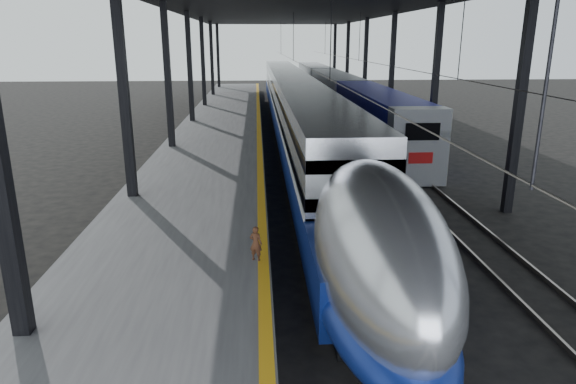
{
  "coord_description": "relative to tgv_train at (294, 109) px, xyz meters",
  "views": [
    {
      "loc": [
        -0.8,
        -14.9,
        6.92
      ],
      "look_at": [
        0.2,
        1.72,
        2.0
      ],
      "focal_mm": 32.0,
      "sensor_mm": 36.0,
      "label": 1
    }
  ],
  "objects": [
    {
      "name": "rails",
      "position": [
        2.5,
        -3.73,
        -1.93
      ],
      "size": [
        6.52,
        80.0,
        0.16
      ],
      "color": "slate",
      "rests_on": "ground"
    },
    {
      "name": "canopy",
      "position": [
        -0.1,
        -3.73,
        7.11
      ],
      "size": [
        18.0,
        75.0,
        9.47
      ],
      "color": "black",
      "rests_on": "ground"
    },
    {
      "name": "platform",
      "position": [
        -5.5,
        -3.73,
        -1.51
      ],
      "size": [
        6.0,
        80.0,
        1.0
      ],
      "primitive_type": "cube",
      "color": "#4C4C4F",
      "rests_on": "ground"
    },
    {
      "name": "child",
      "position": [
        -2.9,
        -25.34,
        -0.5
      ],
      "size": [
        0.44,
        0.37,
        1.01
      ],
      "primitive_type": "imported",
      "rotation": [
        0.0,
        0.0,
        2.72
      ],
      "color": "#512D1B",
      "rests_on": "platform"
    },
    {
      "name": "ground",
      "position": [
        -2.0,
        -23.73,
        -2.01
      ],
      "size": [
        160.0,
        160.0,
        0.0
      ],
      "primitive_type": "plane",
      "color": "black",
      "rests_on": "ground"
    },
    {
      "name": "tgv_train",
      "position": [
        0.0,
        0.0,
        0.0
      ],
      "size": [
        2.99,
        65.2,
        4.29
      ],
      "color": "silver",
      "rests_on": "ground"
    },
    {
      "name": "second_train",
      "position": [
        5.0,
        12.31,
        -0.06
      ],
      "size": [
        2.79,
        56.05,
        3.84
      ],
      "color": "navy",
      "rests_on": "ground"
    },
    {
      "name": "yellow_strip",
      "position": [
        -2.7,
        -3.73,
        -1.0
      ],
      "size": [
        0.3,
        80.0,
        0.01
      ],
      "primitive_type": "cube",
      "color": "gold",
      "rests_on": "platform"
    }
  ]
}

